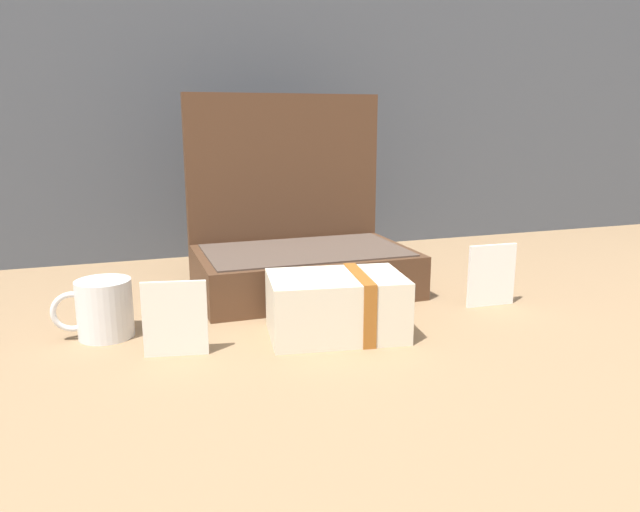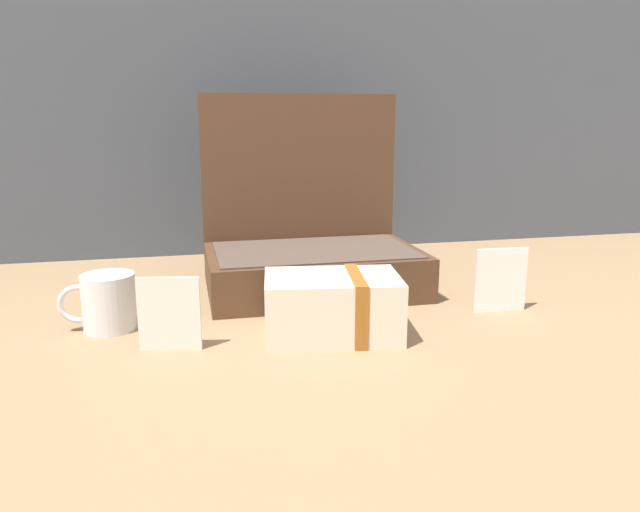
{
  "view_description": "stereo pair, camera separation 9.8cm",
  "coord_description": "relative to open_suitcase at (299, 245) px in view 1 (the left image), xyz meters",
  "views": [
    {
      "loc": [
        -0.28,
        -0.93,
        0.34
      ],
      "look_at": [
        0.03,
        -0.02,
        0.11
      ],
      "focal_mm": 33.59,
      "sensor_mm": 36.0,
      "label": 1
    },
    {
      "loc": [
        -0.19,
        -0.96,
        0.34
      ],
      "look_at": [
        0.03,
        -0.02,
        0.11
      ],
      "focal_mm": 33.59,
      "sensor_mm": 36.0,
      "label": 2
    }
  ],
  "objects": [
    {
      "name": "open_suitcase",
      "position": [
        0.0,
        0.0,
        0.0
      ],
      "size": [
        0.41,
        0.28,
        0.39
      ],
      "color": "#4C301E",
      "rests_on": "ground_plane"
    },
    {
      "name": "coffee_mug",
      "position": [
        -0.37,
        -0.17,
        -0.04
      ],
      "size": [
        0.12,
        0.09,
        0.09
      ],
      "color": "silver",
      "rests_on": "ground_plane"
    },
    {
      "name": "info_card_left",
      "position": [
        0.3,
        -0.23,
        -0.03
      ],
      "size": [
        0.09,
        0.01,
        0.11
      ],
      "primitive_type": "cube",
      "rotation": [
        0.0,
        0.0,
        -0.03
      ],
      "color": "white",
      "rests_on": "ground_plane"
    },
    {
      "name": "ground_plane",
      "position": [
        -0.06,
        -0.2,
        -0.09
      ],
      "size": [
        6.0,
        6.0,
        0.0
      ],
      "primitive_type": "plane",
      "color": "#8C6D4C"
    },
    {
      "name": "poster_card_right",
      "position": [
        -0.27,
        -0.29,
        -0.03
      ],
      "size": [
        0.09,
        0.02,
        0.11
      ],
      "primitive_type": "cube",
      "rotation": [
        0.0,
        0.0,
        -0.19
      ],
      "color": "silver",
      "rests_on": "ground_plane"
    },
    {
      "name": "cream_toiletry_bag",
      "position": [
        -0.02,
        -0.28,
        -0.04
      ],
      "size": [
        0.23,
        0.17,
        0.1
      ],
      "color": "beige",
      "rests_on": "ground_plane"
    }
  ]
}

